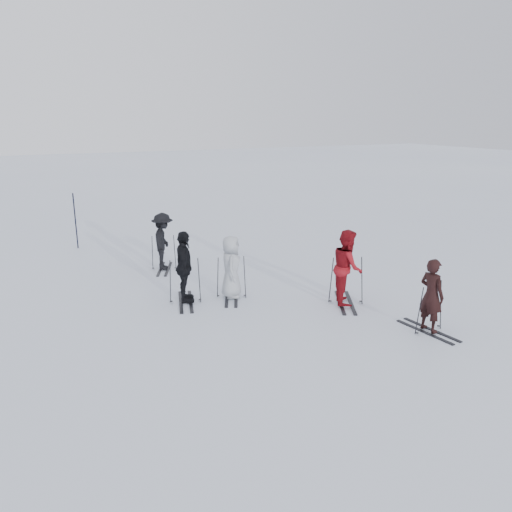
{
  "coord_description": "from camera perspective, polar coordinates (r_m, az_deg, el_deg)",
  "views": [
    {
      "loc": [
        -5.91,
        -11.16,
        4.8
      ],
      "look_at": [
        0.0,
        1.0,
        1.0
      ],
      "focal_mm": 35.0,
      "sensor_mm": 36.0,
      "label": 1
    }
  ],
  "objects": [
    {
      "name": "skier_uphill_far",
      "position": [
        16.23,
        -10.57,
        1.57
      ],
      "size": [
        1.09,
        1.35,
        1.83
      ],
      "primitive_type": "imported",
      "rotation": [
        0.0,
        0.0,
        1.17
      ],
      "color": "black",
      "rests_on": "ground"
    },
    {
      "name": "skier_uphill_left",
      "position": [
        13.22,
        -8.2,
        -1.37
      ],
      "size": [
        0.76,
        1.21,
        1.91
      ],
      "primitive_type": "imported",
      "rotation": [
        0.0,
        0.0,
        1.29
      ],
      "color": "black",
      "rests_on": "ground"
    },
    {
      "name": "skis_red",
      "position": [
        13.33,
        10.31,
        -2.67
      ],
      "size": [
        2.04,
        1.69,
        1.31
      ],
      "primitive_type": null,
      "rotation": [
        0.0,
        0.0,
        1.08
      ],
      "color": "black",
      "rests_on": "ground"
    },
    {
      "name": "skis_grey",
      "position": [
        13.57,
        -2.84,
        -2.36
      ],
      "size": [
        1.85,
        1.46,
        1.2
      ],
      "primitive_type": null,
      "rotation": [
        0.0,
        0.0,
        1.15
      ],
      "color": "black",
      "rests_on": "ground"
    },
    {
      "name": "skis_uphill_left",
      "position": [
        13.32,
        -8.14,
        -2.75
      ],
      "size": [
        1.88,
        1.34,
        1.24
      ],
      "primitive_type": null,
      "rotation": [
        0.0,
        0.0,
        1.29
      ],
      "color": "black",
      "rests_on": "ground"
    },
    {
      "name": "skier_near_dark",
      "position": [
        12.02,
        19.4,
        -4.38
      ],
      "size": [
        0.48,
        0.67,
        1.72
      ],
      "primitive_type": "imported",
      "rotation": [
        0.0,
        0.0,
        1.68
      ],
      "color": "black",
      "rests_on": "ground"
    },
    {
      "name": "ground",
      "position": [
        13.51,
        1.86,
        -5.12
      ],
      "size": [
        120.0,
        120.0,
        0.0
      ],
      "primitive_type": "plane",
      "color": "silver",
      "rests_on": "ground"
    },
    {
      "name": "skier_grey",
      "position": [
        13.5,
        -2.86,
        -1.34
      ],
      "size": [
        0.83,
        0.98,
        1.7
      ],
      "primitive_type": "imported",
      "rotation": [
        0.0,
        0.0,
        1.15
      ],
      "color": "#AAAFB3",
      "rests_on": "ground"
    },
    {
      "name": "skier_red",
      "position": [
        13.24,
        10.38,
        -1.33
      ],
      "size": [
        1.11,
        1.19,
        1.97
      ],
      "primitive_type": "imported",
      "rotation": [
        0.0,
        0.0,
        1.08
      ],
      "color": "maroon",
      "rests_on": "ground"
    },
    {
      "name": "piste_marker",
      "position": [
        19.77,
        -19.94,
        3.79
      ],
      "size": [
        0.06,
        0.06,
        2.08
      ],
      "primitive_type": "cylinder",
      "rotation": [
        0.0,
        0.0,
        -0.27
      ],
      "color": "black",
      "rests_on": "ground"
    },
    {
      "name": "skis_uphill_far",
      "position": [
        16.31,
        -10.52,
        0.45
      ],
      "size": [
        1.81,
        1.41,
        1.17
      ],
      "primitive_type": null,
      "rotation": [
        0.0,
        0.0,
        1.17
      ],
      "color": "black",
      "rests_on": "ground"
    },
    {
      "name": "skis_near_dark",
      "position": [
        12.11,
        19.29,
        -5.52
      ],
      "size": [
        1.74,
        1.05,
        1.2
      ],
      "primitive_type": null,
      "rotation": [
        0.0,
        0.0,
        1.68
      ],
      "color": "black",
      "rests_on": "ground"
    }
  ]
}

